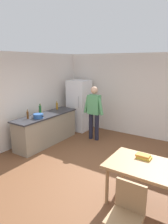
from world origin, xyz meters
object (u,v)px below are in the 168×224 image
Objects in this scene: dining_table at (149,170)px; cooking_pot at (38,116)px; refrigerator at (79,105)px; chair at (127,212)px; bottle_oil_amber at (57,106)px; book_stack at (144,157)px; bottle_beer_brown at (28,115)px; bottle_wine_green at (40,110)px; utensil_jar at (40,111)px; person at (94,110)px.

dining_table is 3.50× the size of cooking_pot.
refrigerator reaches higher than cooking_pot.
bottle_oil_amber is (-3.56, 2.77, 0.48)m from chair.
cooking_pot reaches higher than book_stack.
bottle_beer_brown is 0.97× the size of book_stack.
bottle_wine_green is 1.31× the size of bottle_beer_brown.
bottle_oil_amber is 1.04× the size of book_stack.
utensil_jar is 0.94× the size of bottle_wine_green.
bottle_oil_amber is at bearing 153.20° from dining_table.
chair is at bearing -29.54° from utensil_jar.
cooking_pot is 1.13m from bottle_oil_amber.
chair is (3.30, -3.67, -0.37)m from refrigerator.
book_stack is at bearing -38.50° from refrigerator.
bottle_oil_amber is 3.75m from book_stack.
book_stack is (3.13, -0.49, -0.18)m from cooking_pot.
dining_table is at bearing -16.47° from utensil_jar.
bottle_oil_amber is (-3.56, 1.80, 0.34)m from dining_table.
bottle_wine_green is at bearing 167.22° from book_stack.
bottle_oil_amber is at bearing 103.42° from cooking_pot.
book_stack is (3.13, -2.49, -0.12)m from refrigerator.
chair is 3.82m from bottle_beer_brown.
cooking_pot is 1.54× the size of bottle_beer_brown.
bottle_beer_brown is (-0.20, -0.21, 0.05)m from cooking_pot.
book_stack is at bearing -13.99° from utensil_jar.
cooking_pot is at bearing -54.73° from bottle_wine_green.
book_stack is at bearing -4.89° from bottle_beer_brown.
utensil_jar is at bearing -138.32° from person.
bottle_oil_amber is 1.31m from bottle_beer_brown.
chair is 2.68× the size of bottle_wine_green.
person is 1.87× the size of chair.
dining_table is 3.63m from bottle_wine_green.
bottle_beer_brown is (-1.14, -1.65, 0.03)m from person.
book_stack is at bearing -41.61° from person.
refrigerator reaches higher than bottle_oil_amber.
bottle_oil_amber reaches higher than bottle_beer_brown.
person is at bearing 46.36° from bottle_wine_green.
book_stack is (-0.17, 0.21, 0.11)m from dining_table.
chair is 4.01m from bottle_wine_green.
chair is 3.72m from cooking_pot.
cooking_pot is 1.43× the size of bottle_oil_amber.
refrigerator is at bearing 84.04° from bottle_wine_green.
bottle_wine_green is 1.21× the size of bottle_oil_amber.
chair is at bearing -26.83° from cooking_pot.
utensil_jar is (-3.57, 1.06, 0.31)m from dining_table.
bottle_oil_amber reaches higher than chair.
utensil_jar is 1.14× the size of bottle_oil_amber.
cooking_pot reaches higher than dining_table.
bottle_oil_amber is at bearing 138.40° from chair.
utensil_jar is at bearing 127.71° from cooking_pot.
bottle_beer_brown is (0.08, -0.56, 0.03)m from utensil_jar.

